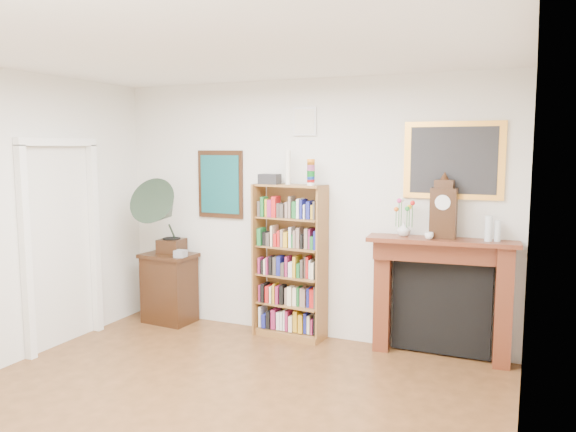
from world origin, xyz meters
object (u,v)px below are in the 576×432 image
object	(u,v)px
gramophone	(163,212)
bottle_left	(489,229)
teacup	(429,236)
cd_stack	(180,254)
flower_vase	(404,229)
side_cabinet	(169,288)
fireplace	(441,287)
bookshelf	(290,253)
mantel_clock	(443,210)
bottle_right	(498,231)

from	to	relation	value
gramophone	bottle_left	world-z (taller)	gramophone
teacup	bottle_left	size ratio (longest dim) A/B	0.35
cd_stack	flower_vase	bearing A→B (deg)	4.67
gramophone	cd_stack	bearing A→B (deg)	-10.44
cd_stack	side_cabinet	bearing A→B (deg)	154.76
fireplace	gramophone	xyz separation A→B (m)	(-3.12, -0.23, 0.63)
bookshelf	cd_stack	size ratio (longest dim) A/B	16.13
gramophone	flower_vase	bearing A→B (deg)	-1.62
side_cabinet	flower_vase	distance (m)	2.89
flower_vase	teacup	distance (m)	0.28
mantel_clock	bottle_left	world-z (taller)	mantel_clock
side_cabinet	teacup	size ratio (longest dim) A/B	9.85
mantel_clock	bottle_right	distance (m)	0.52
gramophone	side_cabinet	bearing A→B (deg)	88.88
gramophone	mantel_clock	world-z (taller)	mantel_clock
bookshelf	bottle_right	world-z (taller)	bookshelf
bottle_left	flower_vase	bearing A→B (deg)	-179.37
bottle_left	side_cabinet	bearing A→B (deg)	-178.45
side_cabinet	bottle_left	size ratio (longest dim) A/B	3.45
bookshelf	cd_stack	distance (m)	1.29
mantel_clock	bookshelf	bearing A→B (deg)	-178.74
flower_vase	fireplace	bearing A→B (deg)	7.44
bookshelf	teacup	size ratio (longest dim) A/B	23.04
bookshelf	gramophone	distance (m)	1.58
teacup	bottle_left	world-z (taller)	bottle_left
gramophone	bottle_right	world-z (taller)	gramophone
gramophone	mantel_clock	size ratio (longest dim) A/B	1.59
flower_vase	bottle_left	bearing A→B (deg)	0.63
gramophone	mantel_clock	bearing A→B (deg)	-1.93
gramophone	cd_stack	distance (m)	0.53
gramophone	flower_vase	size ratio (longest dim) A/B	6.53
teacup	side_cabinet	bearing A→B (deg)	179.85
side_cabinet	mantel_clock	size ratio (longest dim) A/B	1.46
bottle_right	fireplace	bearing A→B (deg)	177.88
bottle_left	bottle_right	world-z (taller)	bottle_left
fireplace	gramophone	distance (m)	3.19
flower_vase	cd_stack	bearing A→B (deg)	-175.33
flower_vase	teacup	xyz separation A→B (m)	(0.26, -0.10, -0.04)
gramophone	teacup	world-z (taller)	gramophone
cd_stack	bottle_right	bearing A→B (deg)	3.99
bookshelf	flower_vase	size ratio (longest dim) A/B	14.01
gramophone	mantel_clock	distance (m)	3.13
bookshelf	bottle_left	bearing A→B (deg)	6.26
bookshelf	side_cabinet	xyz separation A→B (m)	(-1.52, -0.08, -0.52)
side_cabinet	flower_vase	xyz separation A→B (m)	(2.76, 0.09, 0.86)
cd_stack	bottle_left	size ratio (longest dim) A/B	0.50
flower_vase	bottle_right	world-z (taller)	bottle_right
bookshelf	fireplace	size ratio (longest dim) A/B	1.34
flower_vase	bottle_left	size ratio (longest dim) A/B	0.58
flower_vase	bottle_right	bearing A→B (deg)	2.00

